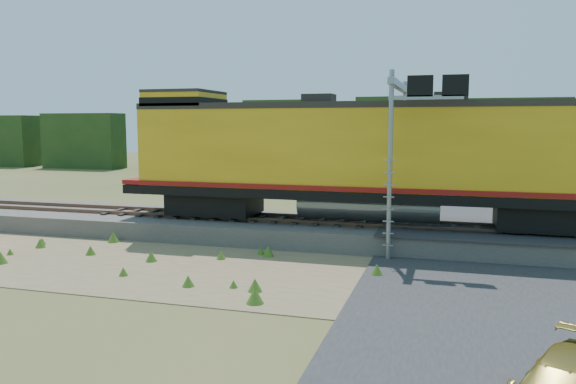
% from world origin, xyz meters
% --- Properties ---
extents(ground, '(140.00, 140.00, 0.00)m').
position_xyz_m(ground, '(0.00, 0.00, 0.00)').
color(ground, '#475123').
rests_on(ground, ground).
extents(ballast, '(70.00, 5.00, 0.80)m').
position_xyz_m(ballast, '(0.00, 6.00, 0.40)').
color(ballast, slate).
rests_on(ballast, ground).
extents(rails, '(70.00, 1.54, 0.16)m').
position_xyz_m(rails, '(0.00, 6.00, 0.88)').
color(rails, brown).
rests_on(rails, ballast).
extents(dirt_shoulder, '(26.00, 8.00, 0.03)m').
position_xyz_m(dirt_shoulder, '(-2.00, 0.50, 0.01)').
color(dirt_shoulder, '#8C7754').
rests_on(dirt_shoulder, ground).
extents(road, '(7.00, 66.00, 0.86)m').
position_xyz_m(road, '(7.00, 0.74, 0.09)').
color(road, '#38383A').
rests_on(road, ground).
extents(tree_line_north, '(130.00, 3.00, 6.50)m').
position_xyz_m(tree_line_north, '(0.00, 38.00, 3.07)').
color(tree_line_north, '#1E3C15').
rests_on(tree_line_north, ground).
extents(weed_clumps, '(15.00, 6.20, 0.56)m').
position_xyz_m(weed_clumps, '(-3.50, 0.10, 0.00)').
color(weed_clumps, '#40681D').
rests_on(weed_clumps, ground).
extents(locomotive, '(20.97, 3.20, 5.41)m').
position_xyz_m(locomotive, '(2.59, 6.00, 3.63)').
color(locomotive, black).
rests_on(locomotive, rails).
extents(signal_gantry, '(2.69, 6.20, 6.79)m').
position_xyz_m(signal_gantry, '(4.39, 5.34, 5.11)').
color(signal_gantry, gray).
rests_on(signal_gantry, ground).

